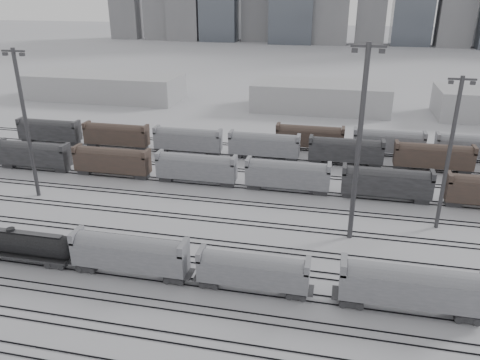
% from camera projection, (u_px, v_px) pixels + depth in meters
% --- Properties ---
extents(ground, '(900.00, 900.00, 0.00)m').
position_uv_depth(ground, '(189.00, 287.00, 57.19)').
color(ground, silver).
rests_on(ground, ground).
extents(tracks, '(220.00, 71.50, 0.16)m').
position_uv_depth(tracks, '(224.00, 222.00, 72.97)').
color(tracks, black).
rests_on(tracks, ground).
extents(tank_car_b, '(18.41, 3.07, 4.55)m').
position_uv_depth(tank_car_b, '(13.00, 242.00, 62.04)').
color(tank_car_b, black).
rests_on(tank_car_b, ground).
extents(hopper_car_a, '(14.99, 2.98, 5.36)m').
position_uv_depth(hopper_car_a, '(130.00, 252.00, 58.43)').
color(hopper_car_a, black).
rests_on(hopper_car_a, ground).
extents(hopper_car_b, '(13.39, 2.66, 4.79)m').
position_uv_depth(hopper_car_b, '(253.00, 270.00, 55.43)').
color(hopper_car_b, black).
rests_on(hopper_car_b, ground).
extents(hopper_car_c, '(15.58, 3.10, 5.57)m').
position_uv_depth(hopper_car_c, '(411.00, 285.00, 51.68)').
color(hopper_car_c, black).
rests_on(hopper_car_c, ground).
extents(light_mast_b, '(4.05, 0.65, 25.32)m').
position_uv_depth(light_mast_b, '(26.00, 121.00, 77.50)').
color(light_mast_b, '#3D3D3F').
rests_on(light_mast_b, ground).
extents(light_mast_c, '(4.44, 0.71, 27.75)m').
position_uv_depth(light_mast_c, '(359.00, 141.00, 63.12)').
color(light_mast_c, '#3D3D3F').
rests_on(light_mast_c, ground).
extents(light_mast_d, '(3.68, 0.59, 23.00)m').
position_uv_depth(light_mast_d, '(449.00, 152.00, 66.89)').
color(light_mast_d, '#3D3D3F').
rests_on(light_mast_d, ground).
extents(bg_string_near, '(151.00, 3.00, 5.60)m').
position_uv_depth(bg_string_near, '(288.00, 176.00, 83.43)').
color(bg_string_near, gray).
rests_on(bg_string_near, ground).
extents(bg_string_mid, '(151.00, 3.00, 5.60)m').
position_uv_depth(bg_string_mid, '(346.00, 152.00, 95.88)').
color(bg_string_mid, black).
rests_on(bg_string_mid, ground).
extents(bg_string_far, '(66.00, 3.00, 5.60)m').
position_uv_depth(bg_string_far, '(430.00, 146.00, 99.61)').
color(bg_string_far, '#47352D').
rests_on(bg_string_far, ground).
extents(warehouse_left, '(50.00, 18.00, 8.00)m').
position_uv_depth(warehouse_left, '(105.00, 87.00, 153.47)').
color(warehouse_left, '#A8A9AB').
rests_on(warehouse_left, ground).
extents(warehouse_mid, '(40.00, 18.00, 8.00)m').
position_uv_depth(warehouse_mid, '(321.00, 96.00, 139.47)').
color(warehouse_mid, '#A8A9AB').
rests_on(warehouse_mid, ground).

